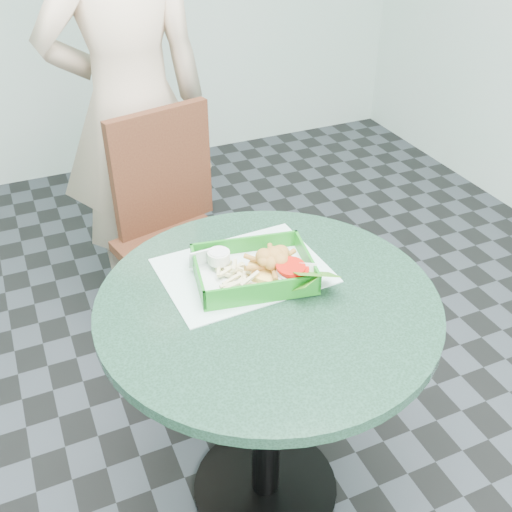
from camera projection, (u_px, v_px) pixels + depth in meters
name	position (u px, v px, depth m)	size (l,w,h in m)	color
floor	(265.00, 488.00, 1.90)	(4.00, 5.00, 0.02)	#303335
cafe_table	(267.00, 355.00, 1.57)	(0.84, 0.84, 0.75)	black
dining_chair	(173.00, 222.00, 2.20)	(0.39, 0.40, 0.93)	#39190E
diner_person	(127.00, 76.00, 2.19)	(0.72, 0.47, 1.97)	#CEB193
placemat	(243.00, 277.00, 1.56)	(0.41, 0.31, 0.00)	silver
food_basket	(253.00, 279.00, 1.52)	(0.29, 0.21, 0.06)	#17761A
crab_sandwich	(273.00, 266.00, 1.52)	(0.13, 0.13, 0.08)	#EDB751
fries_pile	(234.00, 281.00, 1.49)	(0.10, 0.11, 0.04)	beige
sauce_ramekin	(217.00, 266.00, 1.51)	(0.06, 0.06, 0.03)	white
garnish_cup	(298.00, 276.00, 1.49)	(0.13, 0.13, 0.05)	silver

